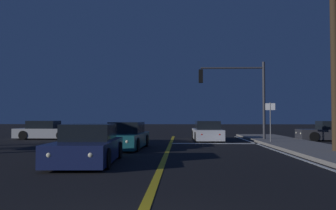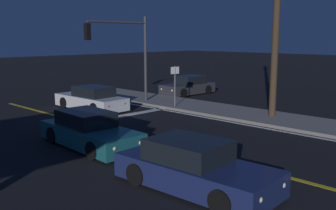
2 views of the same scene
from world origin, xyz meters
name	(u,v)px [view 2 (image 2 of 2)]	position (x,y,z in m)	size (l,w,h in m)	color
sidewalk_right	(306,124)	(6.99, 9.39, 0.07)	(3.20, 33.80, 0.15)	gray
lane_line_center	(214,158)	(0.00, 9.39, 0.01)	(0.20, 31.92, 0.01)	gold
lane_line_edge_right	(286,132)	(5.14, 9.39, 0.01)	(0.16, 31.92, 0.01)	white
stop_bar	(127,115)	(2.69, 17.28, 0.01)	(5.39, 0.50, 0.01)	white
car_distant_tail_teal	(89,131)	(-2.15, 13.65, 0.58)	(2.00, 4.76, 1.34)	#195960
car_parked_curb_white	(92,99)	(2.41, 20.04, 0.58)	(1.98, 4.75, 1.34)	silver
car_lead_oncoming_charcoal	(188,86)	(10.72, 20.03, 0.58)	(4.21, 1.96, 1.34)	#2D2D33
car_mid_block_navy	(194,168)	(-2.59, 8.08, 0.58)	(2.14, 4.64, 1.34)	navy
traffic_signal_near_right	(124,46)	(4.52, 19.58, 3.59)	(4.45, 0.28, 5.32)	#38383D
utility_pole_right	(277,5)	(7.29, 11.33, 5.61)	(1.77, 0.34, 10.90)	#42301E
street_sign_corner	(175,80)	(5.89, 16.78, 1.66)	(0.56, 0.13, 2.46)	slate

